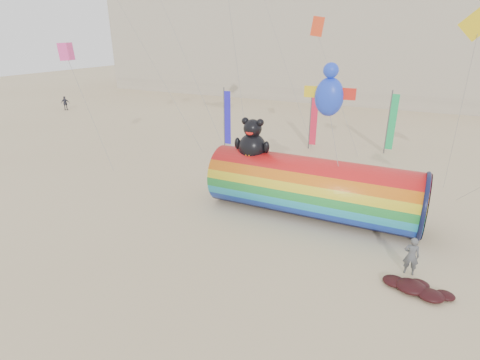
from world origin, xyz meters
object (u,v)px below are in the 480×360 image
at_px(kite_handler, 411,256).
at_px(fabric_bundle, 416,288).
at_px(hotel_building, 290,26).
at_px(windsock_assembly, 312,186).

bearing_deg(kite_handler, fabric_bundle, 102.73).
xyz_separation_m(hotel_building, kite_handler, (20.83, -45.54, -9.46)).
distance_m(windsock_assembly, fabric_bundle, 7.45).
distance_m(hotel_building, windsock_assembly, 45.62).
distance_m(hotel_building, fabric_bundle, 52.28).
bearing_deg(kite_handler, hotel_building, -68.15).
bearing_deg(hotel_building, fabric_bundle, -65.64).
xyz_separation_m(hotel_building, windsock_assembly, (15.61, -42.00, -8.60)).
height_order(hotel_building, windsock_assembly, hotel_building).
distance_m(windsock_assembly, kite_handler, 6.37).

